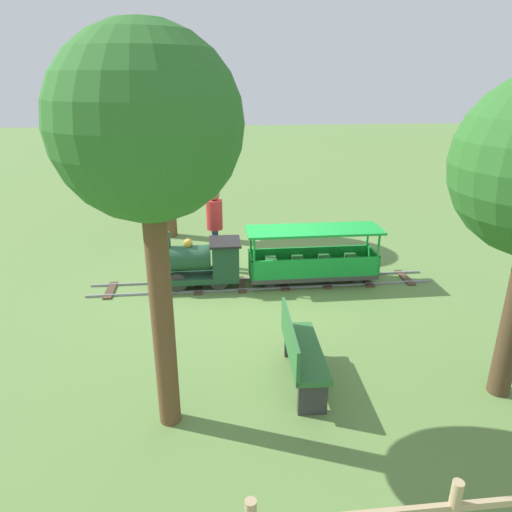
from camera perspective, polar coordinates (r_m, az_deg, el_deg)
ground_plane at (r=8.27m, az=-0.68°, el=-3.59°), size 60.00×60.00×0.00m
track at (r=8.28m, az=0.78°, el=-3.42°), size 0.67×6.05×0.04m
locomotive at (r=8.05m, az=-6.63°, el=-0.68°), size 0.63×1.45×1.00m
passenger_car at (r=8.27m, az=6.99°, el=-0.56°), size 0.73×2.35×0.97m
conductor_person at (r=8.70m, az=-5.12°, el=4.33°), size 0.30×0.30×1.62m
park_bench at (r=5.62m, az=5.47°, el=-11.69°), size 1.31×0.45×0.82m
oak_tree_far at (r=10.49m, az=-11.72°, el=18.91°), size 2.03×2.03×4.22m
oak_tree_distant at (r=4.16m, az=-13.26°, el=14.78°), size 1.66×1.66×3.91m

